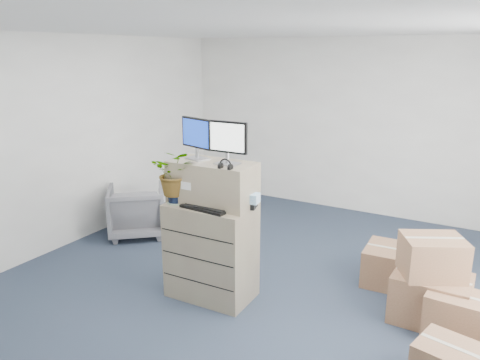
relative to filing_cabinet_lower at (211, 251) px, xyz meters
name	(u,v)px	position (x,y,z in m)	size (l,w,h in m)	color
ground	(254,305)	(0.50, 0.05, -0.52)	(7.00, 7.00, 0.00)	#232D40
wall_back	(358,127)	(0.50, 3.56, 0.88)	(6.00, 0.02, 2.80)	silver
filing_cabinet_lower	(211,251)	(0.00, 0.00, 0.00)	(0.89, 0.55, 1.04)	gray
filing_cabinet_upper	(213,183)	(0.00, 0.05, 0.74)	(0.89, 0.45, 0.45)	gray
monitor_left	(197,136)	(-0.20, 0.07, 1.21)	(0.43, 0.22, 0.43)	#99999E
monitor_right	(227,140)	(0.19, 0.03, 1.21)	(0.44, 0.17, 0.43)	#99999E
headphones	(225,165)	(0.27, -0.13, 1.00)	(0.13, 0.13, 0.01)	black
keyboard	(206,208)	(0.04, -0.14, 0.53)	(0.52, 0.22, 0.03)	black
mouse	(229,211)	(0.29, -0.10, 0.54)	(0.09, 0.05, 0.03)	silver
water_bottle	(220,192)	(0.08, 0.05, 0.65)	(0.08, 0.08, 0.26)	gray
phone_dock	(212,198)	(-0.03, 0.07, 0.57)	(0.07, 0.05, 0.14)	silver
external_drive	(246,204)	(0.36, 0.11, 0.55)	(0.22, 0.16, 0.07)	black
tissue_box	(246,198)	(0.38, 0.09, 0.63)	(0.26, 0.13, 0.10)	#4093DC
potted_plant	(175,178)	(-0.35, -0.13, 0.79)	(0.58, 0.61, 0.47)	#8DA686
office_chair	(137,208)	(-1.90, 0.94, -0.12)	(0.77, 0.72, 0.80)	slate
cardboard_boxes	(428,294)	(2.11, 0.63, -0.23)	(1.46, 2.14, 0.87)	brown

